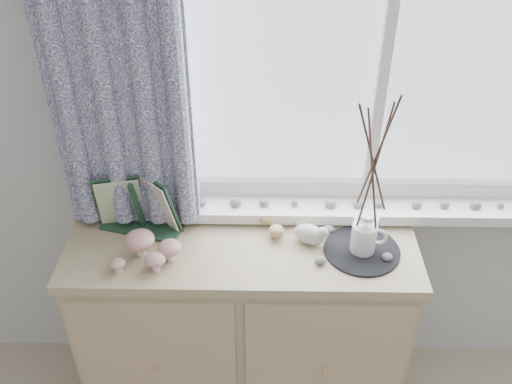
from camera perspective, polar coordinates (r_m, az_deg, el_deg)
sideboard at (r=2.25m, az=-1.29°, el=-13.32°), size 1.20×0.45×0.85m
botanical_book at (r=1.96m, az=-11.86°, el=-1.60°), size 0.35×0.21×0.23m
toadstool_cluster at (r=1.88m, az=-10.75°, el=-5.51°), size 0.23×0.16×0.09m
wooden_eggs at (r=1.99m, az=1.46°, el=-3.24°), size 0.09×0.11×0.07m
songbird_figurine at (r=1.94m, az=5.39°, el=-4.13°), size 0.16×0.12×0.08m
crocheted_doily at (r=1.95m, az=10.54°, el=-5.75°), size 0.26×0.26×0.01m
twig_pitcher at (r=1.74m, az=11.81°, el=3.13°), size 0.27×0.27×0.63m
sideboard_pebbles at (r=1.96m, az=8.20°, el=-4.76°), size 0.34×0.23×0.03m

